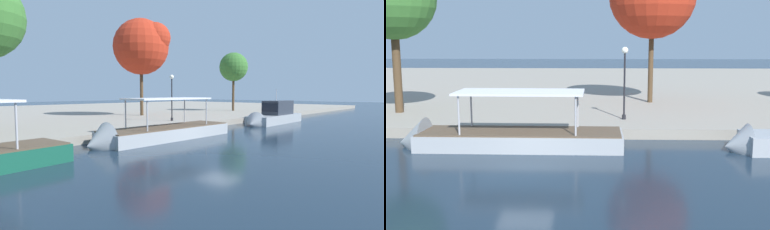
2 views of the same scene
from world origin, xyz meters
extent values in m
plane|color=#192838|center=(0.00, 0.00, 0.00)|extent=(220.00, 220.00, 0.00)
cube|color=gray|center=(0.00, 33.98, 0.30)|extent=(120.00, 55.00, 0.60)
cylinder|color=#B2B2B7|center=(-11.79, 2.30, 2.00)|extent=(0.10, 0.10, 2.07)
cube|color=#9EA3A8|center=(-0.75, 4.25, 0.25)|extent=(10.90, 3.19, 1.22)
cone|color=#9EA3A8|center=(-6.68, 4.33, 0.25)|extent=(1.44, 2.76, 2.74)
cube|color=brown|center=(-0.75, 4.25, 0.90)|extent=(10.68, 3.04, 0.08)
cylinder|color=#B2B2B7|center=(-3.76, 3.07, 1.95)|extent=(0.10, 0.10, 2.02)
cylinder|color=#B2B2B7|center=(-3.72, 5.50, 1.95)|extent=(0.10, 0.10, 2.02)
cylinder|color=#B2B2B7|center=(2.22, 2.99, 1.95)|extent=(0.10, 0.10, 2.02)
cylinder|color=#B2B2B7|center=(2.25, 5.42, 1.95)|extent=(0.10, 0.10, 2.02)
cube|color=silver|center=(-0.75, 4.25, 3.02)|extent=(6.77, 2.89, 0.12)
cube|color=#9EA3A8|center=(15.48, 3.75, 0.29)|extent=(9.08, 2.67, 1.37)
cone|color=#9EA3A8|center=(10.56, 3.66, 0.29)|extent=(1.24, 2.41, 2.39)
cube|color=#2D333D|center=(16.16, 3.76, 1.76)|extent=(4.10, 2.08, 1.59)
cube|color=black|center=(14.58, 3.73, 1.84)|extent=(1.12, 1.91, 0.95)
cylinder|color=silver|center=(15.71, 3.75, 3.21)|extent=(0.08, 0.08, 1.32)
cylinder|color=#2D2D33|center=(22.10, 7.09, 0.91)|extent=(0.27, 0.27, 0.62)
sphere|color=#2D2D33|center=(22.10, 7.09, 1.29)|extent=(0.29, 0.29, 0.29)
cylinder|color=black|center=(5.15, 9.97, 2.74)|extent=(0.12, 0.12, 4.28)
sphere|color=white|center=(5.15, 9.97, 5.07)|extent=(0.43, 0.43, 0.43)
cylinder|color=black|center=(5.15, 9.97, 0.75)|extent=(0.26, 0.26, 0.30)
cylinder|color=#4C3823|center=(7.85, 18.27, 3.61)|extent=(0.41, 0.41, 6.01)
sphere|color=#B22D19|center=(7.85, 18.27, 9.22)|extent=(6.96, 6.96, 6.96)
sphere|color=#B22D19|center=(8.79, 16.61, 10.27)|extent=(3.79, 3.79, 3.79)
sphere|color=#B22D19|center=(8.49, 19.13, 8.97)|extent=(4.10, 4.10, 4.10)
cylinder|color=#4C3823|center=(24.28, 15.55, 3.24)|extent=(0.38, 0.38, 5.28)
sphere|color=#38702D|center=(24.28, 15.55, 7.60)|extent=(4.57, 4.57, 4.57)
sphere|color=#38702D|center=(24.60, 15.15, 7.62)|extent=(2.82, 2.82, 2.82)
sphere|color=#38702D|center=(23.36, 15.59, 7.28)|extent=(2.47, 2.47, 2.47)
camera|label=1|loc=(-16.43, -12.37, 3.45)|focal=28.38mm
camera|label=2|loc=(2.99, -20.60, 5.89)|focal=44.39mm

